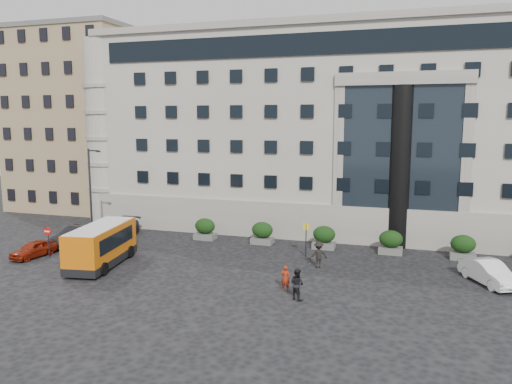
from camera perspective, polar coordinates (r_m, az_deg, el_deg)
ground at (r=35.36m, az=-4.87°, el=-8.72°), size 120.00×120.00×0.00m
civic_building at (r=53.70m, az=10.14°, el=6.76°), size 44.00×24.00×18.00m
entrance_column at (r=41.71m, az=16.14°, el=2.71°), size 1.80×1.80×13.00m
apartment_near at (r=63.18m, az=-18.45°, el=7.59°), size 14.00×14.00×20.00m
apartment_far at (r=79.94m, az=-12.61°, el=8.60°), size 13.00×13.00×22.00m
hedge_a at (r=43.59m, az=-5.85°, el=-4.20°), size 1.80×1.26×1.84m
hedge_b at (r=41.84m, az=0.73°, el=-4.68°), size 1.80×1.26×1.84m
hedge_c at (r=40.68m, az=7.78°, el=-5.14°), size 1.80×1.26×1.84m
hedge_d at (r=40.17m, az=15.15°, el=-5.53°), size 1.80×1.26×1.84m
hedge_e at (r=40.33m, az=22.58°, el=-5.83°), size 1.80×1.26×1.84m
street_lamp at (r=42.76m, az=-18.33°, el=-0.14°), size 1.16×0.18×8.00m
bus_stop_sign at (r=37.98m, az=5.74°, el=-4.83°), size 0.50×0.08×2.52m
no_entry_sign at (r=40.76m, az=-22.69°, el=-4.65°), size 0.64×0.16×2.32m
minibus at (r=37.23m, az=-17.26°, el=-5.64°), size 3.46×7.25×2.91m
red_truck at (r=57.78m, az=-11.92°, el=-0.56°), size 3.38×6.12×3.14m
parked_car_a at (r=41.48m, az=-24.10°, el=-5.97°), size 1.92×3.81×1.25m
parked_car_b at (r=44.10m, az=-19.94°, el=-4.72°), size 2.01×4.81×1.55m
parked_car_c at (r=45.32m, az=-15.68°, el=-4.18°), size 2.25×5.40×1.56m
parked_car_d at (r=53.51m, az=-10.01°, el=-2.14°), size 2.76×5.49×1.49m
white_taxi at (r=35.15m, az=25.09°, el=-8.33°), size 3.53×4.75×1.50m
pedestrian_a at (r=30.73m, az=3.37°, el=-9.80°), size 0.63×0.46×1.58m
pedestrian_b at (r=29.35m, az=4.70°, el=-10.44°), size 1.12×1.04×1.84m
pedestrian_c at (r=35.41m, az=7.16°, el=-7.13°), size 1.40×1.12×1.90m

